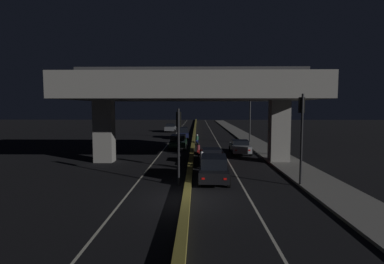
{
  "coord_description": "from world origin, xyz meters",
  "views": [
    {
      "loc": [
        0.56,
        -15.36,
        4.86
      ],
      "look_at": [
        -0.17,
        24.12,
        1.57
      ],
      "focal_mm": 28.0,
      "sensor_mm": 36.0,
      "label": 1
    }
  ],
  "objects_px": {
    "car_dark_red_second": "(212,156)",
    "motorcycle_red_filtering_mid": "(198,150)",
    "street_lamp": "(247,108)",
    "car_dark_green_lead_oncoming": "(178,141)",
    "car_silver_third": "(240,147)",
    "car_black_lead": "(214,168)",
    "car_grey_third_oncoming": "(170,128)",
    "motorcycle_black_filtering_near": "(202,163)",
    "traffic_light_left_of_median": "(179,133)",
    "traffic_light_right_of_median": "(301,124)",
    "motorcycle_blue_filtering_far": "(197,140)",
    "pedestrian_on_sidewalk": "(281,147)",
    "car_dark_blue_second_oncoming": "(183,133)"
  },
  "relations": [
    {
      "from": "car_black_lead",
      "to": "motorcycle_red_filtering_mid",
      "type": "relative_size",
      "value": 2.31
    },
    {
      "from": "motorcycle_black_filtering_near",
      "to": "motorcycle_red_filtering_mid",
      "type": "relative_size",
      "value": 0.96
    },
    {
      "from": "car_dark_red_second",
      "to": "car_dark_blue_second_oncoming",
      "type": "relative_size",
      "value": 0.94
    },
    {
      "from": "street_lamp",
      "to": "car_dark_red_second",
      "type": "height_order",
      "value": "street_lamp"
    },
    {
      "from": "car_dark_blue_second_oncoming",
      "to": "car_grey_third_oncoming",
      "type": "height_order",
      "value": "car_dark_blue_second_oncoming"
    },
    {
      "from": "car_silver_third",
      "to": "motorcycle_red_filtering_mid",
      "type": "bearing_deg",
      "value": 113.05
    },
    {
      "from": "car_dark_red_second",
      "to": "car_silver_third",
      "type": "xyz_separation_m",
      "value": [
        3.23,
        5.56,
        0.05
      ]
    },
    {
      "from": "motorcycle_red_filtering_mid",
      "to": "car_dark_red_second",
      "type": "bearing_deg",
      "value": -163.61
    },
    {
      "from": "car_silver_third",
      "to": "pedestrian_on_sidewalk",
      "type": "height_order",
      "value": "pedestrian_on_sidewalk"
    },
    {
      "from": "street_lamp",
      "to": "car_dark_green_lead_oncoming",
      "type": "xyz_separation_m",
      "value": [
        -8.94,
        -4.87,
        -3.96
      ]
    },
    {
      "from": "street_lamp",
      "to": "car_black_lead",
      "type": "relative_size",
      "value": 1.85
    },
    {
      "from": "traffic_light_right_of_median",
      "to": "motorcycle_red_filtering_mid",
      "type": "relative_size",
      "value": 2.99
    },
    {
      "from": "car_silver_third",
      "to": "pedestrian_on_sidewalk",
      "type": "relative_size",
      "value": 2.81
    },
    {
      "from": "car_silver_third",
      "to": "traffic_light_left_of_median",
      "type": "bearing_deg",
      "value": 157.52
    },
    {
      "from": "car_black_lead",
      "to": "car_dark_red_second",
      "type": "height_order",
      "value": "car_black_lead"
    },
    {
      "from": "car_dark_green_lead_oncoming",
      "to": "motorcycle_blue_filtering_far",
      "type": "distance_m",
      "value": 3.7
    },
    {
      "from": "motorcycle_black_filtering_near",
      "to": "motorcycle_blue_filtering_far",
      "type": "bearing_deg",
      "value": 4.92
    },
    {
      "from": "traffic_light_left_of_median",
      "to": "car_silver_third",
      "type": "bearing_deg",
      "value": 66.45
    },
    {
      "from": "motorcycle_red_filtering_mid",
      "to": "car_grey_third_oncoming",
      "type": "bearing_deg",
      "value": 10.08
    },
    {
      "from": "car_black_lead",
      "to": "car_dark_red_second",
      "type": "bearing_deg",
      "value": 1.2
    },
    {
      "from": "motorcycle_black_filtering_near",
      "to": "traffic_light_right_of_median",
      "type": "bearing_deg",
      "value": -122.31
    },
    {
      "from": "traffic_light_left_of_median",
      "to": "car_silver_third",
      "type": "xyz_separation_m",
      "value": [
        5.62,
        12.89,
        -2.53
      ]
    },
    {
      "from": "car_grey_third_oncoming",
      "to": "motorcycle_black_filtering_near",
      "type": "xyz_separation_m",
      "value": [
        5.65,
        -36.1,
        -0.16
      ]
    },
    {
      "from": "car_silver_third",
      "to": "car_black_lead",
      "type": "bearing_deg",
      "value": 165.18
    },
    {
      "from": "motorcycle_black_filtering_near",
      "to": "car_black_lead",
      "type": "bearing_deg",
      "value": -163.89
    },
    {
      "from": "street_lamp",
      "to": "car_black_lead",
      "type": "bearing_deg",
      "value": -104.99
    },
    {
      "from": "motorcycle_black_filtering_near",
      "to": "pedestrian_on_sidewalk",
      "type": "distance_m",
      "value": 10.35
    },
    {
      "from": "traffic_light_left_of_median",
      "to": "pedestrian_on_sidewalk",
      "type": "relative_size",
      "value": 2.98
    },
    {
      "from": "traffic_light_left_of_median",
      "to": "street_lamp",
      "type": "height_order",
      "value": "street_lamp"
    },
    {
      "from": "motorcycle_red_filtering_mid",
      "to": "pedestrian_on_sidewalk",
      "type": "bearing_deg",
      "value": -90.87
    },
    {
      "from": "car_silver_third",
      "to": "motorcycle_red_filtering_mid",
      "type": "relative_size",
      "value": 2.37
    },
    {
      "from": "street_lamp",
      "to": "car_dark_green_lead_oncoming",
      "type": "bearing_deg",
      "value": -151.45
    },
    {
      "from": "street_lamp",
      "to": "motorcycle_red_filtering_mid",
      "type": "bearing_deg",
      "value": -121.48
    },
    {
      "from": "traffic_light_right_of_median",
      "to": "car_dark_green_lead_oncoming",
      "type": "height_order",
      "value": "traffic_light_right_of_median"
    },
    {
      "from": "traffic_light_right_of_median",
      "to": "car_dark_red_second",
      "type": "bearing_deg",
      "value": 124.84
    },
    {
      "from": "motorcycle_blue_filtering_far",
      "to": "traffic_light_left_of_median",
      "type": "bearing_deg",
      "value": 178.25
    },
    {
      "from": "car_black_lead",
      "to": "car_dark_green_lead_oncoming",
      "type": "relative_size",
      "value": 0.97
    },
    {
      "from": "traffic_light_left_of_median",
      "to": "car_grey_third_oncoming",
      "type": "bearing_deg",
      "value": 95.88
    },
    {
      "from": "motorcycle_black_filtering_near",
      "to": "traffic_light_left_of_median",
      "type": "bearing_deg",
      "value": 164.62
    },
    {
      "from": "car_dark_green_lead_oncoming",
      "to": "pedestrian_on_sidewalk",
      "type": "relative_size",
      "value": 2.83
    },
    {
      "from": "traffic_light_right_of_median",
      "to": "motorcycle_black_filtering_near",
      "type": "distance_m",
      "value": 8.07
    },
    {
      "from": "street_lamp",
      "to": "car_dark_red_second",
      "type": "relative_size",
      "value": 1.78
    },
    {
      "from": "car_dark_red_second",
      "to": "motorcycle_red_filtering_mid",
      "type": "relative_size",
      "value": 2.4
    },
    {
      "from": "car_grey_third_oncoming",
      "to": "car_dark_red_second",
      "type": "bearing_deg",
      "value": 13.68
    },
    {
      "from": "car_silver_third",
      "to": "motorcycle_black_filtering_near",
      "type": "relative_size",
      "value": 2.47
    },
    {
      "from": "car_dark_blue_second_oncoming",
      "to": "motorcycle_red_filtering_mid",
      "type": "height_order",
      "value": "car_dark_blue_second_oncoming"
    },
    {
      "from": "car_silver_third",
      "to": "traffic_light_right_of_median",
      "type": "bearing_deg",
      "value": -170.68
    },
    {
      "from": "car_dark_blue_second_oncoming",
      "to": "motorcycle_blue_filtering_far",
      "type": "bearing_deg",
      "value": 12.6
    },
    {
      "from": "car_black_lead",
      "to": "car_grey_third_oncoming",
      "type": "bearing_deg",
      "value": 11.79
    },
    {
      "from": "car_black_lead",
      "to": "motorcycle_blue_filtering_far",
      "type": "bearing_deg",
      "value": 5.94
    }
  ]
}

